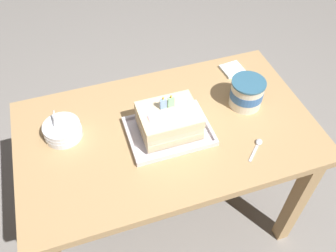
{
  "coord_description": "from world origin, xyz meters",
  "views": [
    {
      "loc": [
        -0.29,
        -0.88,
        1.79
      ],
      "look_at": [
        0.0,
        -0.01,
        0.75
      ],
      "focal_mm": 38.19,
      "sensor_mm": 36.0,
      "label": 1
    }
  ],
  "objects_px": {
    "ice_cream_tub": "(247,93)",
    "napkin_pile": "(233,69)",
    "foil_tray": "(169,132)",
    "birthday_cake": "(169,120)",
    "bowl_stack": "(63,130)",
    "serving_spoon_near_tray": "(258,144)"
  },
  "relations": [
    {
      "from": "ice_cream_tub",
      "to": "napkin_pile",
      "type": "xyz_separation_m",
      "value": [
        0.04,
        0.21,
        -0.06
      ]
    },
    {
      "from": "birthday_cake",
      "to": "foil_tray",
      "type": "bearing_deg",
      "value": -90.0
    },
    {
      "from": "foil_tray",
      "to": "ice_cream_tub",
      "type": "distance_m",
      "value": 0.36
    },
    {
      "from": "foil_tray",
      "to": "bowl_stack",
      "type": "height_order",
      "value": "bowl_stack"
    },
    {
      "from": "napkin_pile",
      "to": "bowl_stack",
      "type": "bearing_deg",
      "value": -169.38
    },
    {
      "from": "ice_cream_tub",
      "to": "napkin_pile",
      "type": "relative_size",
      "value": 1.35
    },
    {
      "from": "bowl_stack",
      "to": "ice_cream_tub",
      "type": "distance_m",
      "value": 0.75
    },
    {
      "from": "napkin_pile",
      "to": "serving_spoon_near_tray",
      "type": "bearing_deg",
      "value": -102.63
    },
    {
      "from": "serving_spoon_near_tray",
      "to": "birthday_cake",
      "type": "bearing_deg",
      "value": 151.51
    },
    {
      "from": "foil_tray",
      "to": "serving_spoon_near_tray",
      "type": "xyz_separation_m",
      "value": [
        0.3,
        -0.16,
        -0.0
      ]
    },
    {
      "from": "foil_tray",
      "to": "birthday_cake",
      "type": "bearing_deg",
      "value": 90.0
    },
    {
      "from": "bowl_stack",
      "to": "napkin_pile",
      "type": "xyz_separation_m",
      "value": [
        0.79,
        0.15,
        -0.02
      ]
    },
    {
      "from": "serving_spoon_near_tray",
      "to": "bowl_stack",
      "type": "bearing_deg",
      "value": 157.84
    },
    {
      "from": "birthday_cake",
      "to": "ice_cream_tub",
      "type": "bearing_deg",
      "value": 8.7
    },
    {
      "from": "foil_tray",
      "to": "birthday_cake",
      "type": "relative_size",
      "value": 1.46
    },
    {
      "from": "napkin_pile",
      "to": "birthday_cake",
      "type": "bearing_deg",
      "value": -146.2
    },
    {
      "from": "bowl_stack",
      "to": "ice_cream_tub",
      "type": "relative_size",
      "value": 1.05
    },
    {
      "from": "foil_tray",
      "to": "birthday_cake",
      "type": "height_order",
      "value": "birthday_cake"
    },
    {
      "from": "foil_tray",
      "to": "napkin_pile",
      "type": "xyz_separation_m",
      "value": [
        0.4,
        0.27,
        -0.0
      ]
    },
    {
      "from": "bowl_stack",
      "to": "serving_spoon_near_tray",
      "type": "relative_size",
      "value": 1.5
    },
    {
      "from": "bowl_stack",
      "to": "serving_spoon_near_tray",
      "type": "xyz_separation_m",
      "value": [
        0.69,
        -0.28,
        -0.02
      ]
    },
    {
      "from": "ice_cream_tub",
      "to": "serving_spoon_near_tray",
      "type": "bearing_deg",
      "value": -103.35
    }
  ]
}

